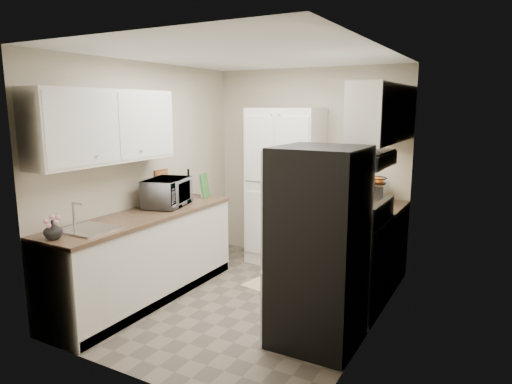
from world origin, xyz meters
TOP-DOWN VIEW (x-y plane):
  - ground at (0.00, 0.00)m, footprint 3.20×3.20m
  - room_shell at (-0.02, -0.01)m, footprint 2.64×3.24m
  - pantry_cabinet at (-0.20, 1.32)m, footprint 0.90×0.55m
  - base_cabinet_left at (-0.99, -0.43)m, footprint 0.60×2.30m
  - countertop_left at (-0.99, -0.43)m, footprint 0.63×2.33m
  - base_cabinet_right at (0.99, 1.19)m, footprint 0.60×0.80m
  - countertop_right at (0.99, 1.19)m, footprint 0.63×0.83m
  - electric_range at (0.97, 0.39)m, footprint 0.71×0.78m
  - refrigerator at (0.94, -0.41)m, footprint 0.70×0.72m
  - microwave at (-1.02, -0.01)m, footprint 0.51×0.64m
  - wine_bottle at (-1.14, 0.54)m, footprint 0.08×0.08m
  - flower_vase at (-1.02, -1.49)m, footprint 0.18×0.18m
  - cutting_board at (-0.96, 0.63)m, footprint 0.09×0.23m
  - toaster_oven at (0.93, 1.30)m, footprint 0.33×0.41m
  - fruit_basket at (0.96, 1.32)m, footprint 0.32×0.32m
  - kitchen_mat at (-0.01, 0.63)m, footprint 0.56×0.76m

SIDE VIEW (x-z plane):
  - ground at x=0.00m, z-range 0.00..0.00m
  - kitchen_mat at x=-0.01m, z-range 0.00..0.01m
  - base_cabinet_left at x=-0.99m, z-range 0.00..0.88m
  - base_cabinet_right at x=0.99m, z-range 0.00..0.88m
  - electric_range at x=0.97m, z-range -0.09..1.04m
  - refrigerator at x=0.94m, z-range 0.00..1.70m
  - countertop_left at x=-0.99m, z-range 0.88..0.92m
  - countertop_right at x=0.99m, z-range 0.88..0.92m
  - flower_vase at x=-1.02m, z-range 0.92..1.08m
  - pantry_cabinet at x=-0.20m, z-range 0.00..2.00m
  - toaster_oven at x=0.93m, z-range 0.92..1.15m
  - cutting_board at x=-0.96m, z-range 0.92..1.21m
  - microwave at x=-1.02m, z-range 0.92..1.23m
  - wine_bottle at x=-1.14m, z-range 0.92..1.24m
  - fruit_basket at x=0.96m, z-range 1.15..1.25m
  - room_shell at x=-0.02m, z-range 0.37..2.89m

